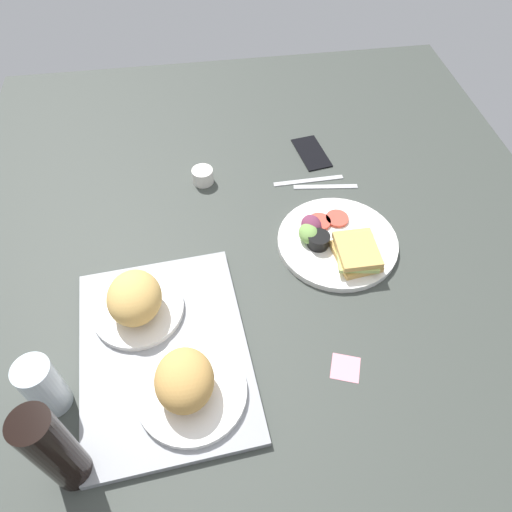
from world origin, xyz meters
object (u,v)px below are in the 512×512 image
(serving_tray, at_px, (165,352))
(espresso_cup, at_px, (203,176))
(bread_plate_far, at_px, (136,301))
(sticky_note, at_px, (345,368))
(cell_phone, at_px, (311,152))
(fork, at_px, (326,186))
(plate_with_salad, at_px, (337,242))
(knife, at_px, (308,180))
(soda_bottle, at_px, (55,450))
(bread_plate_near, at_px, (187,384))
(drinking_glass, at_px, (43,386))

(serving_tray, height_order, espresso_cup, espresso_cup)
(bread_plate_far, relative_size, sticky_note, 3.40)
(sticky_note, bearing_deg, cell_phone, -6.67)
(espresso_cup, bearing_deg, cell_phone, -76.80)
(espresso_cup, xyz_separation_m, fork, (-0.07, -0.32, -0.02))
(plate_with_salad, xyz_separation_m, knife, (0.24, 0.02, -0.01))
(soda_bottle, distance_m, sticky_note, 0.54)
(plate_with_salad, distance_m, fork, 0.21)
(sticky_note, bearing_deg, plate_with_salad, -10.93)
(bread_plate_near, height_order, sticky_note, bread_plate_near)
(soda_bottle, relative_size, knife, 1.21)
(fork, bearing_deg, soda_bottle, 54.02)
(drinking_glass, distance_m, sticky_note, 0.57)
(espresso_cup, relative_size, knife, 0.29)
(serving_tray, bearing_deg, cell_phone, -36.73)
(soda_bottle, bearing_deg, knife, -39.74)
(espresso_cup, distance_m, knife, 0.28)
(serving_tray, bearing_deg, soda_bottle, 142.22)
(serving_tray, distance_m, bread_plate_near, 0.12)
(bread_plate_near, relative_size, plate_with_salad, 0.72)
(serving_tray, height_order, sticky_note, serving_tray)
(plate_with_salad, bearing_deg, soda_bottle, 127.07)
(bread_plate_far, xyz_separation_m, drinking_glass, (-0.17, 0.16, 0.01))
(drinking_glass, relative_size, cell_phone, 0.94)
(plate_with_salad, height_order, fork, plate_with_salad)
(drinking_glass, xyz_separation_m, sticky_note, (-0.01, -0.56, -0.07))
(bread_plate_far, height_order, knife, bread_plate_far)
(plate_with_salad, xyz_separation_m, fork, (0.21, -0.02, -0.01))
(drinking_glass, xyz_separation_m, knife, (0.53, -0.61, -0.06))
(bread_plate_near, distance_m, soda_bottle, 0.24)
(fork, height_order, knife, same)
(plate_with_salad, bearing_deg, bread_plate_near, 131.46)
(espresso_cup, distance_m, cell_phone, 0.32)
(plate_with_salad, height_order, sticky_note, plate_with_salad)
(soda_bottle, bearing_deg, drinking_glass, 20.42)
(fork, distance_m, knife, 0.05)
(serving_tray, relative_size, espresso_cup, 8.04)
(fork, height_order, cell_phone, cell_phone)
(fork, relative_size, knife, 0.89)
(serving_tray, height_order, cell_phone, serving_tray)
(espresso_cup, bearing_deg, fork, -102.13)
(plate_with_salad, relative_size, sticky_note, 5.11)
(knife, bearing_deg, cell_phone, -107.67)
(bread_plate_far, height_order, cell_phone, bread_plate_far)
(bread_plate_far, distance_m, plate_with_salad, 0.48)
(bread_plate_far, relative_size, drinking_glass, 1.41)
(bread_plate_near, relative_size, bread_plate_far, 1.08)
(soda_bottle, distance_m, knife, 0.88)
(soda_bottle, bearing_deg, sticky_note, -76.66)
(plate_with_salad, height_order, soda_bottle, soda_bottle)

